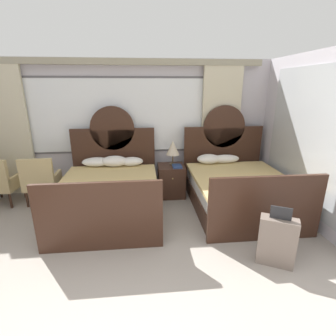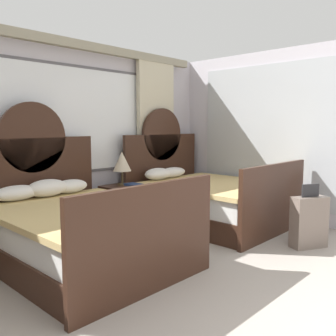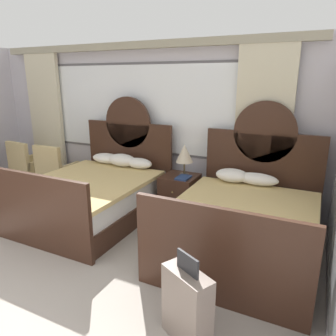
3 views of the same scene
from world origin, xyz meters
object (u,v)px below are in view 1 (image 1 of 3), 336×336
at_px(bed_near_mirror, 237,188).
at_px(table_lamp_on_nightstand, 173,148).
at_px(book_on_nightstand, 177,166).
at_px(armchair_by_window_left, 41,180).
at_px(suitcase_on_floor, 277,241).
at_px(bed_near_window, 110,193).
at_px(nightstand_between_beds, 171,180).

distance_m(bed_near_mirror, table_lamp_on_nightstand, 1.46).
height_order(book_on_nightstand, armchair_by_window_left, armchair_by_window_left).
distance_m(bed_near_mirror, suitcase_on_floor, 1.62).
bearing_deg(armchair_by_window_left, table_lamp_on_nightstand, 4.34).
relative_size(bed_near_window, armchair_by_window_left, 2.32).
xyz_separation_m(bed_near_window, bed_near_mirror, (2.32, -0.01, -0.00)).
bearing_deg(nightstand_between_beds, suitcase_on_floor, -64.63).
height_order(bed_near_mirror, table_lamp_on_nightstand, bed_near_mirror).
height_order(bed_near_window, bed_near_mirror, same).
bearing_deg(bed_near_window, bed_near_mirror, -0.25).
bearing_deg(suitcase_on_floor, bed_near_mirror, 87.10).
xyz_separation_m(bed_near_mirror, nightstand_between_beds, (-1.16, 0.65, -0.05)).
bearing_deg(table_lamp_on_nightstand, armchair_by_window_left, -175.66).
xyz_separation_m(bed_near_mirror, suitcase_on_floor, (-0.08, -1.62, -0.05)).
relative_size(table_lamp_on_nightstand, book_on_nightstand, 1.87).
height_order(bed_near_window, table_lamp_on_nightstand, bed_near_window).
bearing_deg(table_lamp_on_nightstand, suitcase_on_floor, -66.16).
bearing_deg(table_lamp_on_nightstand, book_on_nightstand, -70.37).
xyz_separation_m(bed_near_mirror, book_on_nightstand, (-1.05, 0.54, 0.29)).
height_order(bed_near_mirror, nightstand_between_beds, bed_near_mirror).
relative_size(nightstand_between_beds, book_on_nightstand, 2.48).
height_order(nightstand_between_beds, armchair_by_window_left, armchair_by_window_left).
height_order(nightstand_between_beds, table_lamp_on_nightstand, table_lamp_on_nightstand).
distance_m(nightstand_between_beds, table_lamp_on_nightstand, 0.67).
bearing_deg(bed_near_mirror, armchair_by_window_left, 171.78).
bearing_deg(suitcase_on_floor, table_lamp_on_nightstand, 113.84).
height_order(table_lamp_on_nightstand, book_on_nightstand, table_lamp_on_nightstand).
height_order(bed_near_window, suitcase_on_floor, bed_near_window).
xyz_separation_m(table_lamp_on_nightstand, suitcase_on_floor, (1.03, -2.34, -0.66)).
relative_size(nightstand_between_beds, armchair_by_window_left, 0.69).
bearing_deg(bed_near_mirror, book_on_nightstand, 152.84).
bearing_deg(armchair_by_window_left, bed_near_window, -21.12).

